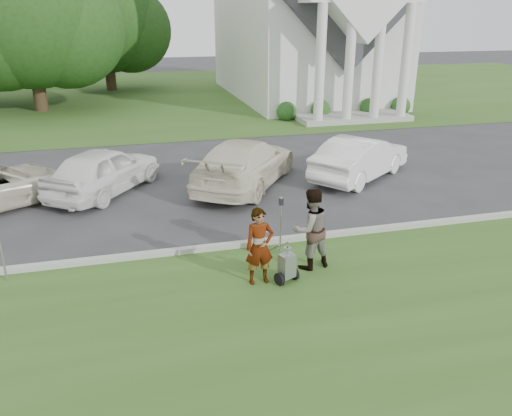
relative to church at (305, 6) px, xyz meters
name	(u,v)px	position (x,y,z in m)	size (l,w,h in m)	color
ground	(268,254)	(-9.00, -23.11, -5.94)	(120.00, 120.00, 0.00)	#333335
grass_strip	(311,322)	(-9.00, -26.11, -5.93)	(80.00, 7.00, 0.01)	#32541D
church_lawn	(168,94)	(-9.00, 3.89, -5.93)	(80.00, 30.00, 0.01)	#32541D
curb	(263,242)	(-9.00, -22.56, -5.86)	(80.00, 0.18, 0.15)	#9E9E93
church	(305,6)	(0.00, 0.00, 0.00)	(9.19, 19.00, 24.10)	white
tree_left	(28,21)	(-17.01, -1.13, -0.83)	(10.63, 8.40, 9.71)	#332316
tree_back	(105,25)	(-13.01, 6.87, -1.21)	(9.61, 7.60, 8.89)	#332316
striping_cart	(287,266)	(-9.00, -24.53, -5.55)	(0.75, 1.06, 0.91)	black
person_left	(259,247)	(-9.57, -24.39, -5.08)	(0.63, 0.41, 1.72)	#999999
person_right	(310,229)	(-8.27, -23.99, -4.99)	(0.93, 0.72, 1.91)	#999999
parking_meter_near	(281,218)	(-8.67, -23.02, -5.04)	(0.10, 0.09, 1.42)	#919599
parking_meter_far	(0,243)	(-14.94, -22.95, -5.01)	(0.11, 0.10, 1.48)	#919599
car_b	(104,170)	(-12.94, -17.42, -5.17)	(1.81, 4.50, 1.53)	white
car_c	(245,163)	(-8.34, -17.84, -5.14)	(2.23, 5.50, 1.60)	silver
car_d	(360,158)	(-4.20, -18.08, -5.19)	(1.59, 4.57, 1.50)	white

